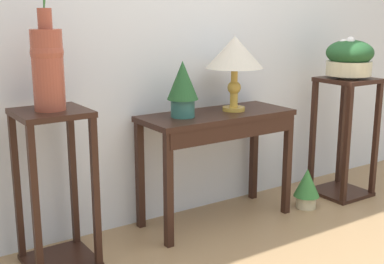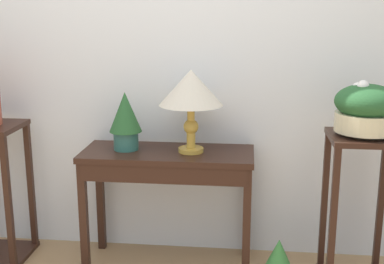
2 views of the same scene
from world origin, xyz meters
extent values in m
cube|color=silver|center=(0.00, 1.31, 1.40)|extent=(9.00, 0.10, 2.80)
cube|color=black|center=(0.03, 1.02, 0.72)|extent=(1.02, 0.41, 0.03)
cube|color=black|center=(0.03, 0.83, 0.65)|extent=(0.95, 0.03, 0.10)
cube|color=black|center=(-0.45, 0.84, 0.35)|extent=(0.05, 0.04, 0.70)
cube|color=black|center=(0.50, 0.84, 0.35)|extent=(0.04, 0.04, 0.70)
cube|color=black|center=(-0.45, 1.19, 0.35)|extent=(0.05, 0.04, 0.70)
cube|color=black|center=(0.50, 1.19, 0.35)|extent=(0.04, 0.04, 0.70)
cylinder|color=gold|center=(0.17, 1.02, 0.75)|extent=(0.15, 0.15, 0.02)
cylinder|color=gold|center=(0.17, 1.02, 0.83)|extent=(0.05, 0.05, 0.13)
sphere|color=gold|center=(0.17, 1.02, 0.89)|extent=(0.09, 0.09, 0.09)
cylinder|color=gold|center=(0.17, 1.02, 0.95)|extent=(0.04, 0.04, 0.13)
cone|color=beige|center=(0.17, 1.02, 1.12)|extent=(0.37, 0.37, 0.20)
cylinder|color=#2D665B|center=(-0.23, 1.03, 0.79)|extent=(0.15, 0.15, 0.11)
cone|color=#235128|center=(-0.23, 1.03, 0.97)|extent=(0.19, 0.19, 0.24)
cube|color=black|center=(-1.06, 1.00, 0.01)|extent=(0.37, 0.37, 0.03)
cube|color=black|center=(-0.90, 0.84, 0.44)|extent=(0.03, 0.03, 0.82)
cube|color=black|center=(-0.90, 1.16, 0.44)|extent=(0.03, 0.04, 0.82)
cube|color=black|center=(1.12, 0.88, 0.88)|extent=(0.37, 0.37, 0.03)
cube|color=black|center=(0.96, 0.72, 0.45)|extent=(0.03, 0.03, 0.84)
cube|color=black|center=(0.96, 1.04, 0.45)|extent=(0.03, 0.04, 0.84)
cube|color=black|center=(1.28, 1.04, 0.45)|extent=(0.04, 0.04, 0.84)
cylinder|color=beige|center=(1.12, 0.88, 0.91)|extent=(0.15, 0.15, 0.02)
cylinder|color=beige|center=(1.12, 0.88, 0.97)|extent=(0.32, 0.32, 0.10)
ellipsoid|color=#235128|center=(1.12, 0.88, 1.08)|extent=(0.34, 0.34, 0.19)
cylinder|color=#235128|center=(1.10, 0.88, 1.08)|extent=(0.05, 0.02, 0.12)
sphere|color=white|center=(1.08, 0.89, 1.14)|extent=(0.04, 0.04, 0.04)
cylinder|color=#235128|center=(1.10, 0.89, 1.08)|extent=(0.06, 0.03, 0.13)
sphere|color=white|center=(1.07, 0.90, 1.15)|extent=(0.07, 0.07, 0.07)
cylinder|color=#235128|center=(1.10, 0.87, 1.09)|extent=(0.04, 0.04, 0.15)
sphere|color=white|center=(1.09, 0.86, 1.17)|extent=(0.06, 0.06, 0.06)
cone|color=#387A38|center=(0.69, 0.83, 0.19)|extent=(0.18, 0.18, 0.20)
camera|label=1|loc=(-1.93, -1.61, 1.39)|focal=48.50mm
camera|label=2|loc=(0.49, -1.89, 1.57)|focal=48.20mm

